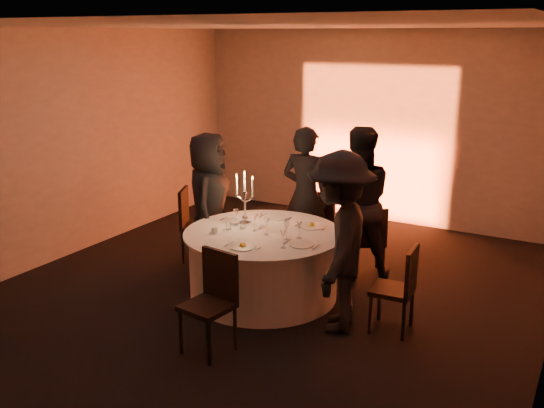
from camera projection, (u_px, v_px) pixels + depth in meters
The scene contains 31 objects.
floor at pixel (264, 295), 7.02m from camera, with size 7.00×7.00×0.00m, color black.
ceiling at pixel (262, 26), 6.20m from camera, with size 7.00×7.00×0.00m, color silver.
wall_back at pixel (374, 127), 9.55m from camera, with size 7.00×7.00×0.00m, color #A5A09A.
wall_left at pixel (68, 145), 8.03m from camera, with size 7.00×7.00×0.00m, color #A5A09A.
uplighter_fixture at pixel (364, 220), 9.69m from camera, with size 0.25×0.12×0.10m, color black.
banquet_table at pixel (263, 264), 6.91m from camera, with size 1.80×1.80×0.77m.
chair_left at pixel (193, 220), 8.01m from camera, with size 0.56×0.56×0.97m.
chair_back_left at pixel (324, 219), 8.22m from camera, with size 0.40×0.40×0.89m.
chair_back_right at pixel (369, 237), 7.47m from camera, with size 0.54×0.54×0.89m.
chair_right at pixel (400, 285), 6.03m from camera, with size 0.42×0.42×0.91m.
chair_front at pixel (213, 296), 5.70m from camera, with size 0.48×0.48×0.97m.
guest_left at pixel (209, 201), 7.65m from camera, with size 0.86×0.56×1.76m, color black.
guest_back_left at pixel (305, 196), 7.82m from camera, with size 0.66×0.43×1.81m, color black.
guest_back_right at pixel (357, 203), 7.35m from camera, with size 0.91×0.71×1.88m, color black.
guest_right at pixel (339, 242), 6.02m from camera, with size 1.19×0.68×1.84m, color black.
plate_left at pixel (235, 221), 7.20m from camera, with size 0.36×0.25×0.01m.
plate_back_left at pixel (276, 217), 7.34m from camera, with size 0.36×0.29×0.01m.
plate_back_right at pixel (312, 225), 6.99m from camera, with size 0.35×0.29×0.08m.
plate_right at pixel (301, 244), 6.40m from camera, with size 0.36×0.27×0.01m.
plate_front at pixel (243, 246), 6.32m from camera, with size 0.36×0.28×0.08m.
coffee_cup at pixel (215, 230), 6.78m from camera, with size 0.11×0.11×0.07m.
candelabra at pixel (245, 205), 7.05m from camera, with size 0.27×0.13×0.64m.
wine_glass_a at pixel (255, 219), 6.82m from camera, with size 0.07×0.07×0.19m.
wine_glass_b at pixel (236, 214), 7.02m from camera, with size 0.07×0.07×0.19m.
wine_glass_c at pixel (267, 223), 6.68m from camera, with size 0.07×0.07×0.19m.
wine_glass_d at pixel (259, 218), 6.88m from camera, with size 0.07×0.07×0.19m.
wine_glass_e at pixel (287, 228), 6.53m from camera, with size 0.07×0.07×0.19m.
wine_glass_f at pixel (299, 226), 6.57m from camera, with size 0.07×0.07×0.19m.
wine_glass_g at pixel (283, 235), 6.27m from camera, with size 0.07×0.07×0.19m.
tumbler_a at pixel (243, 225), 6.93m from camera, with size 0.07×0.07×0.09m, color white.
tumbler_b at pixel (229, 226), 6.89m from camera, with size 0.07×0.07×0.09m, color white.
Camera 1 is at (3.25, -5.59, 2.93)m, focal length 40.00 mm.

